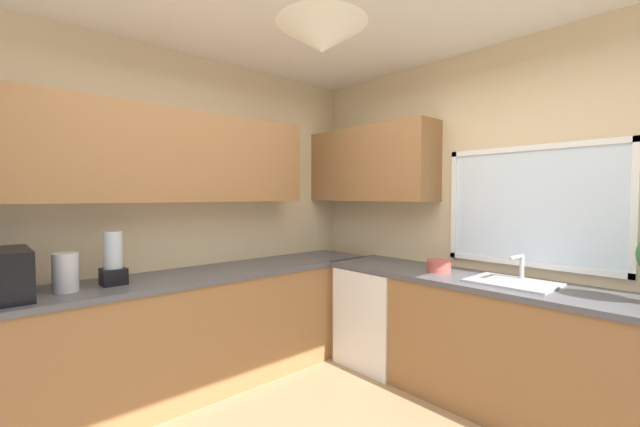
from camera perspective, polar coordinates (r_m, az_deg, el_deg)
name	(u,v)px	position (r m, az deg, el deg)	size (l,w,h in m)	color
room_shell	(301,145)	(2.86, -2.77, 9.92)	(3.70, 3.70, 2.73)	beige
counter_run_left	(194,331)	(3.32, -17.86, -15.91)	(0.65, 3.31, 0.90)	olive
counter_run_back	(497,344)	(3.18, 24.25, -16.87)	(2.79, 0.65, 0.90)	olive
dishwasher	(380,315)	(3.68, 8.72, -14.38)	(0.60, 0.60, 0.85)	white
kettle	(65,272)	(2.94, -32.96, -7.17)	(0.15, 0.15, 0.24)	#B7B7BC
sink_assembly	(513,282)	(3.03, 26.14, -8.85)	(0.54, 0.40, 0.19)	#9EA0A5
bowl	(439,266)	(3.27, 16.84, -7.29)	(0.18, 0.18, 0.09)	#B74C42
blender_appliance	(113,261)	(3.01, -27.79, -6.07)	(0.15, 0.15, 0.36)	black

